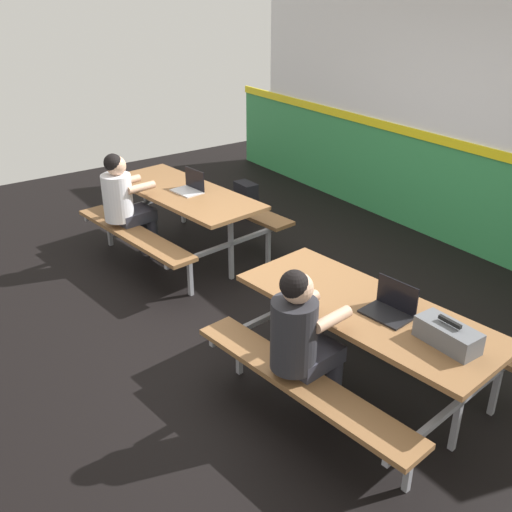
% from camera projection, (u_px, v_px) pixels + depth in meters
% --- Properties ---
extents(ground_plane, '(10.00, 10.00, 0.02)m').
position_uv_depth(ground_plane, '(252.00, 312.00, 5.41)').
color(ground_plane, black).
extents(accent_backdrop, '(8.00, 0.14, 2.60)m').
position_uv_depth(accent_backdrop, '(461.00, 134.00, 6.28)').
color(accent_backdrop, '#338C4C').
rests_on(accent_backdrop, ground).
extents(picnic_table_left, '(1.98, 1.75, 0.74)m').
position_uv_depth(picnic_table_left, '(184.00, 205.00, 6.24)').
color(picnic_table_left, brown).
rests_on(picnic_table_left, ground).
extents(picnic_table_right, '(1.98, 1.75, 0.74)m').
position_uv_depth(picnic_table_right, '(365.00, 327.00, 4.11)').
color(picnic_table_right, brown).
rests_on(picnic_table_right, ground).
extents(student_nearer, '(0.39, 0.54, 1.21)m').
position_uv_depth(student_nearer, '(125.00, 200.00, 6.02)').
color(student_nearer, '#2D2D38').
rests_on(student_nearer, ground).
extents(student_further, '(0.39, 0.54, 1.21)m').
position_uv_depth(student_further, '(302.00, 336.00, 3.77)').
color(student_further, '#2D2D38').
rests_on(student_further, ground).
extents(laptop_silver, '(0.34, 0.26, 0.22)m').
position_uv_depth(laptop_silver, '(190.00, 187.00, 6.13)').
color(laptop_silver, silver).
rests_on(laptop_silver, picnic_table_left).
extents(laptop_dark, '(0.34, 0.26, 0.22)m').
position_uv_depth(laptop_dark, '(390.00, 308.00, 3.93)').
color(laptop_dark, black).
rests_on(laptop_dark, picnic_table_right).
extents(toolbox_grey, '(0.40, 0.18, 0.18)m').
position_uv_depth(toolbox_grey, '(448.00, 335.00, 3.59)').
color(toolbox_grey, '#595B60').
rests_on(toolbox_grey, picnic_table_right).
extents(backpack_dark, '(0.30, 0.22, 0.44)m').
position_uv_depth(backpack_dark, '(246.00, 200.00, 7.42)').
color(backpack_dark, black).
rests_on(backpack_dark, ground).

